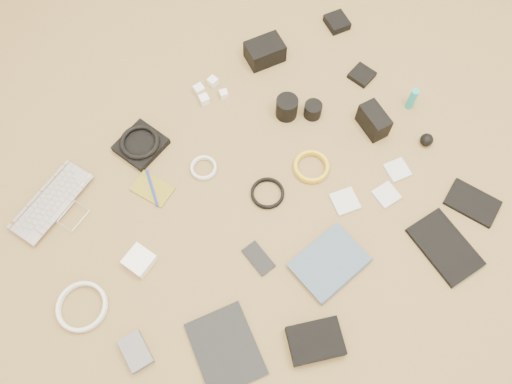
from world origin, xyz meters
TOP-DOWN VIEW (x-y plane):
  - laptop at (-0.54, 0.36)m, footprint 0.35×0.30m
  - headphone_pouch at (-0.21, 0.42)m, footprint 0.18×0.18m
  - headphones at (-0.21, 0.42)m, footprint 0.18×0.18m
  - charger_a at (0.08, 0.45)m, footprint 0.04×0.04m
  - charger_b at (0.08, 0.49)m, footprint 0.03×0.03m
  - charger_c at (0.14, 0.49)m, footprint 0.04×0.04m
  - charger_d at (0.15, 0.43)m, footprint 0.04×0.04m
  - dslr_camera at (0.37, 0.48)m, footprint 0.15×0.12m
  - lens_pouch at (0.70, 0.45)m, footprint 0.09×0.10m
  - notebook_olive at (-0.26, 0.26)m, footprint 0.13×0.15m
  - pen_blue at (-0.26, 0.26)m, footprint 0.05×0.14m
  - cable_white_a at (-0.08, 0.22)m, footprint 0.10×0.10m
  - lens_a at (0.29, 0.23)m, footprint 0.10×0.10m
  - lens_b at (0.36, 0.18)m, footprint 0.08×0.08m
  - card_reader at (0.61, 0.20)m, footprint 0.10×0.10m
  - power_brick at (-0.42, 0.06)m, footprint 0.10×0.10m
  - cable_white_b at (-0.63, 0.04)m, footprint 0.19×0.19m
  - cable_black at (0.04, 0.01)m, footprint 0.12×0.12m
  - cable_yellow at (0.22, 0.01)m, footprint 0.16×0.16m
  - flash at (0.50, 0.01)m, footprint 0.08×0.12m
  - lens_cleaner at (0.67, -0.00)m, footprint 0.03×0.03m
  - battery_charger at (-0.57, -0.17)m, footprint 0.07×0.11m
  - tablet at (-0.35, -0.31)m, footprint 0.22×0.26m
  - phone at (-0.11, -0.15)m, footprint 0.06×0.11m
  - filter_case_left at (0.24, -0.16)m, footprint 0.10×0.10m
  - filter_case_mid at (0.36, -0.22)m, footprint 0.08×0.08m
  - filter_case_right at (0.46, -0.17)m, footprint 0.09×0.09m
  - air_blower at (0.61, -0.15)m, footprint 0.06×0.06m
  - drive_case at (-0.13, -0.45)m, footprint 0.19×0.16m
  - paperback at (0.07, -0.37)m, footprint 0.23×0.18m
  - notebook_black_a at (0.39, -0.46)m, footprint 0.15×0.23m
  - notebook_black_b at (0.57, -0.41)m, footprint 0.16×0.19m

SIDE VIEW (x-z plane):
  - notebook_olive at x=-0.26m, z-range 0.00..0.01m
  - phone at x=-0.11m, z-range 0.00..0.01m
  - filter_case_right at x=0.46m, z-range 0.00..0.01m
  - filter_case_mid at x=0.36m, z-range 0.00..0.01m
  - cable_black at x=0.04m, z-range 0.00..0.01m
  - tablet at x=-0.35m, z-range 0.00..0.01m
  - cable_white_a at x=-0.08m, z-range 0.00..0.01m
  - filter_case_left at x=0.24m, z-range 0.00..0.01m
  - cable_white_b at x=-0.63m, z-range 0.00..0.01m
  - notebook_black_b at x=0.57m, z-range 0.00..0.01m
  - cable_yellow at x=0.22m, z-range 0.00..0.01m
  - notebook_black_a at x=0.39m, z-range 0.00..0.02m
  - card_reader at x=0.61m, z-range 0.00..0.02m
  - paperback at x=0.07m, z-range 0.00..0.02m
  - pen_blue at x=-0.26m, z-range 0.01..0.02m
  - laptop at x=-0.54m, z-range 0.00..0.02m
  - headphone_pouch at x=-0.21m, z-range 0.00..0.03m
  - charger_d at x=0.15m, z-range 0.00..0.03m
  - battery_charger at x=-0.57m, z-range 0.00..0.03m
  - charger_c at x=0.14m, z-range 0.00..0.03m
  - charger_a at x=0.08m, z-range 0.00..0.03m
  - lens_pouch at x=0.70m, z-range 0.00..0.03m
  - charger_b at x=0.08m, z-range 0.00..0.03m
  - power_brick at x=-0.42m, z-range 0.00..0.03m
  - drive_case at x=-0.13m, z-range 0.00..0.04m
  - air_blower at x=0.61m, z-range 0.00..0.05m
  - lens_b at x=0.36m, z-range 0.00..0.06m
  - headphones at x=-0.21m, z-range 0.03..0.04m
  - dslr_camera at x=0.37m, z-range 0.00..0.08m
  - lens_a at x=0.29m, z-range 0.00..0.08m
  - flash at x=0.50m, z-range 0.00..0.09m
  - lens_cleaner at x=0.67m, z-range 0.00..0.09m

